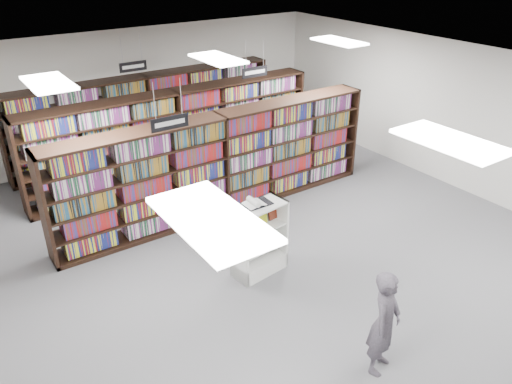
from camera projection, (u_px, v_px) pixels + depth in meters
floor at (279, 253)px, 9.10m from camera, size 12.00×12.00×0.00m
ceiling at (284, 80)px, 7.64m from camera, size 10.00×12.00×0.10m
wall_back at (141, 92)px, 12.77m from camera, size 10.00×0.10×3.20m
wall_right at (464, 119)px, 10.88m from camera, size 0.10×12.00×3.20m
bookshelf_row_near at (221, 164)px, 10.09m from camera, size 7.00×0.60×2.10m
bookshelf_row_mid at (177, 135)px, 11.56m from camera, size 7.00×0.60×2.10m
bookshelf_row_far at (148, 116)px, 12.80m from camera, size 7.00×0.60×2.10m
aisle_sign_left at (170, 122)px, 7.92m from camera, size 0.65×0.02×0.80m
aisle_sign_right at (255, 71)px, 10.90m from camera, size 0.65×0.02×0.80m
aisle_sign_center at (133, 66)px, 11.36m from camera, size 0.65×0.02×0.80m
troffer_front_left at (211, 219)px, 3.95m from camera, size 0.60×1.20×0.04m
troffer_front_center at (450, 141)px, 5.45m from camera, size 0.60×1.20×0.04m
troffer_back_left at (48, 83)px, 7.62m from camera, size 0.60×1.20×0.04m
troffer_back_center at (218, 59)px, 9.12m from camera, size 0.60×1.20×0.04m
troffer_back_right at (339, 41)px, 10.63m from camera, size 0.60×1.20×0.04m
endcap_display at (258, 248)px, 8.45m from camera, size 0.97×0.57×1.29m
open_book at (254, 203)px, 8.04m from camera, size 0.56×0.32×0.13m
shopper at (385, 323)px, 6.36m from camera, size 0.65×0.56×1.52m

